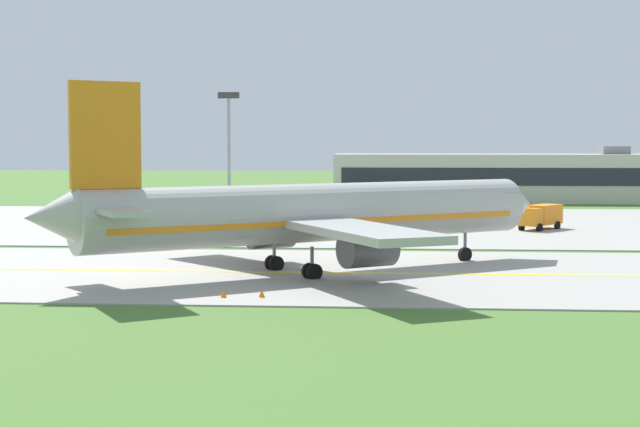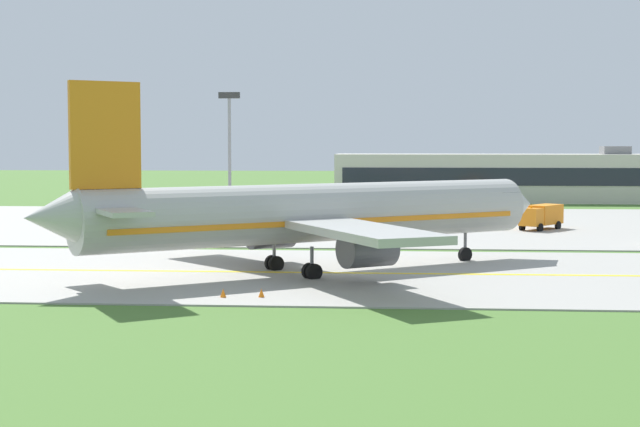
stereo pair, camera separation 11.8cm
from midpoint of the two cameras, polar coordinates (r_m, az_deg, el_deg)
ground_plane at (r=68.21m, az=0.81°, el=-3.50°), size 500.00×500.00×0.00m
taxiway_strip at (r=68.20m, az=0.81°, el=-3.46°), size 240.00×28.00×0.10m
apron_pad at (r=109.98m, az=7.44°, el=-0.62°), size 140.00×52.00×0.10m
taxiway_centreline at (r=68.19m, az=0.81°, el=-3.41°), size 220.00×0.60×0.01m
airplane_lead at (r=67.96m, az=-0.44°, el=-0.02°), size 34.23×28.84×12.70m
service_truck_fuel at (r=104.60m, az=12.60°, el=-0.11°), size 5.14×6.08×2.60m
terminal_building at (r=154.21m, az=12.20°, el=2.00°), size 60.06×10.16×8.48m
apron_light_mast at (r=113.43m, az=-5.18°, el=4.23°), size 2.40×0.50×14.70m
traffic_cone_near_edge at (r=57.70m, az=-5.51°, el=-4.61°), size 0.44×0.44×0.60m
traffic_cone_mid_edge at (r=57.60m, az=-3.32°, el=-4.61°), size 0.44×0.44×0.60m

